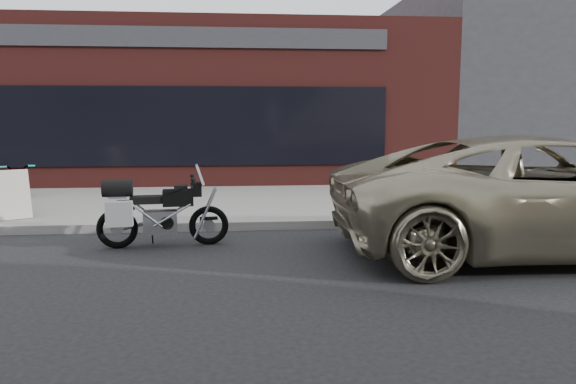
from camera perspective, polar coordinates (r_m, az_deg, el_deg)
ground at (r=5.92m, az=3.81°, el=-11.68°), size 120.00×120.00×0.00m
near_sidewalk at (r=12.68m, az=-1.21°, el=-0.81°), size 44.00×6.00×0.15m
storefront at (r=19.53m, az=-8.66°, el=8.52°), size 14.00×10.07×4.50m
neighbour_building at (r=22.37m, az=24.20°, el=9.75°), size 10.00×10.00×6.00m
motorcycle at (r=8.64m, az=-13.43°, el=-1.99°), size 1.96×0.75×1.24m
minivan at (r=8.78m, az=24.82°, el=-0.31°), size 6.15×2.95×1.69m
bicycle_front at (r=12.09m, az=-26.00°, el=0.49°), size 1.36×1.79×0.90m
sandwich_sign at (r=11.13m, az=-26.19°, el=-0.19°), size 0.71×0.70×0.86m
cafe_table at (r=14.02m, az=-26.38°, el=1.01°), size 0.69×0.69×0.40m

